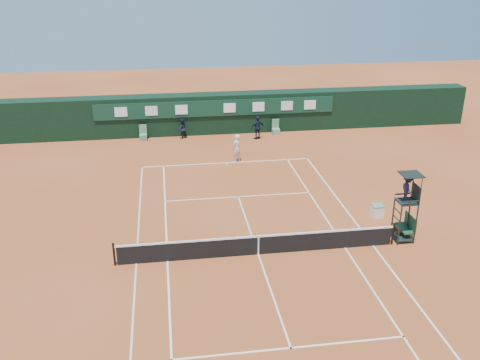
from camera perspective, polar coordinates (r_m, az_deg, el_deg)
The scene contains 14 objects.
ground at distance 24.61m, azimuth 1.96°, elevation -7.93°, with size 90.00×90.00×0.00m, color #AF5529.
court_lines at distance 24.61m, azimuth 1.96°, elevation -7.92°, with size 11.05×23.85×0.01m.
tennis_net at distance 24.36m, azimuth 1.98°, elevation -6.90°, with size 12.90×0.10×1.10m.
back_wall at distance 41.26m, azimuth -2.65°, elevation 7.15°, with size 40.00×1.65×3.00m.
linesman_chair_left at distance 40.24m, azimuth -10.28°, elevation 4.64°, with size 0.55×0.50×1.15m.
linesman_chair_right at distance 41.08m, azimuth 3.84°, elevation 5.33°, with size 0.55×0.50×1.15m.
umpire_chair at distance 25.83m, azimuth 17.44°, elevation -1.37°, with size 0.96×0.95×3.42m.
player_bench at distance 27.03m, azimuth 17.41°, elevation -4.64°, with size 0.56×1.20×1.10m.
tennis_bag at distance 27.50m, azimuth 16.97°, elevation -5.14°, with size 0.36×0.82×0.31m, color black.
cooler at distance 28.78m, azimuth 14.43°, elevation -3.17°, with size 0.57×0.57×0.65m.
tennis_ball at distance 33.42m, azimuth 2.49°, elevation 0.71°, with size 0.08×0.08×0.08m, color gold.
player at distance 35.14m, azimuth -0.35°, elevation 3.42°, with size 0.68×0.45×1.87m, color silver.
ball_kid_left at distance 40.18m, azimuth -6.20°, elevation 5.49°, with size 0.73×0.57×1.49m, color black.
ball_kid_right at distance 39.69m, azimuth 1.89°, elevation 5.59°, with size 1.03×0.43×1.76m, color black.
Camera 1 is at (-3.91, -20.83, 12.52)m, focal length 40.00 mm.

